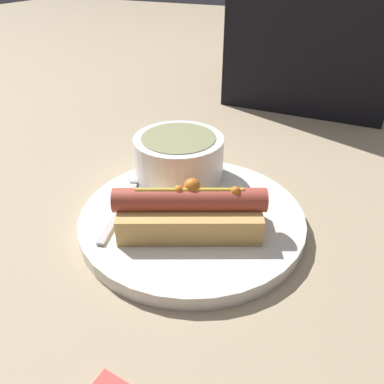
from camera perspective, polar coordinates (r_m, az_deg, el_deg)
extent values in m
plane|color=tan|center=(0.45, 0.00, -4.81)|extent=(4.00, 4.00, 0.00)
cylinder|color=white|center=(0.44, 0.00, -3.95)|extent=(0.26, 0.26, 0.02)
cube|color=tan|center=(0.40, -0.35, -3.85)|extent=(0.16, 0.12, 0.03)
cylinder|color=#B24738|center=(0.39, -0.36, -1.24)|extent=(0.16, 0.09, 0.03)
sphere|color=orange|center=(0.39, -1.94, 0.28)|extent=(0.01, 0.01, 0.01)
sphere|color=orange|center=(0.39, 6.63, 0.12)|extent=(0.01, 0.01, 0.01)
sphere|color=orange|center=(0.39, -0.01, 0.85)|extent=(0.02, 0.02, 0.02)
cylinder|color=gold|center=(0.38, -0.37, 0.27)|extent=(0.10, 0.05, 0.01)
cylinder|color=white|center=(0.49, -2.01, 5.23)|extent=(0.12, 0.12, 0.06)
cylinder|color=#8C8E60|center=(0.48, -2.06, 7.48)|extent=(0.10, 0.10, 0.02)
cube|color=#B7B7BC|center=(0.44, -11.05, -2.93)|extent=(0.04, 0.12, 0.00)
ellipsoid|color=#B7B7BC|center=(0.50, -8.18, 2.39)|extent=(0.03, 0.04, 0.01)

